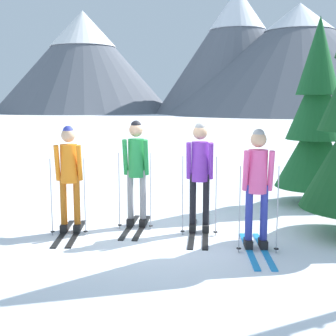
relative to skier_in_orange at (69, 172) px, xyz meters
name	(u,v)px	position (x,y,z in m)	size (l,w,h in m)	color
ground_plane	(164,234)	(1.55, 0.22, -1.01)	(400.00, 400.00, 0.00)	white
skier_in_orange	(69,172)	(0.00, 0.00, 0.00)	(0.69, 1.61, 1.78)	black
skier_in_green	(136,168)	(0.98, 0.58, 0.03)	(0.61, 1.60, 1.85)	black
skier_in_purple	(200,170)	(2.10, 0.46, 0.03)	(0.61, 1.75, 1.83)	black
skier_in_pink	(257,183)	(3.06, -0.25, -0.03)	(0.62, 1.71, 1.79)	#1E84D1
pine_tree_mid	(316,120)	(4.15, 3.11, 0.77)	(1.62, 1.62, 3.90)	#51381E
mountain_ridge_distant	(303,46)	(8.26, 79.61, 10.79)	(102.76, 53.86, 29.00)	slate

